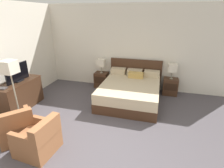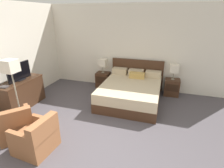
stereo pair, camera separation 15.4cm
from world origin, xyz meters
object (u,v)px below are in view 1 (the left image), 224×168
Objects in this scene: book_red_cover at (2,88)px; armchair_companion at (39,140)px; armchair_by_window at (16,127)px; floor_lamp at (10,72)px; tv at (17,73)px; table_lamp_right at (173,68)px; bed at (130,91)px; dresser at (20,95)px; nightstand_left at (102,80)px; nightstand_right at (170,86)px; table_lamp_left at (101,63)px.

book_red_cover is 1.92m from armchair_companion.
armchair_by_window is 0.61× the size of floor_lamp.
tv is 1.04× the size of armchair_companion.
table_lamp_right is 0.66× the size of armchair_companion.
book_red_cover is 0.66m from floor_lamp.
table_lamp_right is 4.66m from tv.
table_lamp_right is at bearing 32.87° from bed.
floor_lamp reaches higher than dresser.
tv is (-4.18, -2.05, 0.12)m from table_lamp_right.
nightstand_left is at bearing -179.97° from table_lamp_right.
nightstand_left is at bearing 75.57° from armchair_by_window.
nightstand_right is (2.44, 0.00, 0.00)m from nightstand_left.
table_lamp_right is 0.37× the size of dresser.
book_red_cover is (-1.73, -2.62, 0.54)m from nightstand_left.
bed is 3.24m from dresser.
nightstand_right is 4.33m from armchair_companion.
armchair_by_window is at bearing -52.71° from dresser.
armchair_companion is at bearing -91.79° from nightstand_left.
bed reaches higher than dresser.
bed is at bearing 23.14° from tv.
bed reaches higher than book_red_cover.
armchair_by_window and armchair_companion have the same top height.
table_lamp_left is at bearing 90.00° from nightstand_left.
table_lamp_left is at bearing 88.21° from armchair_companion.
table_lamp_right is 2.52× the size of book_red_cover.
table_lamp_right is at bearing 0.00° from table_lamp_left.
nightstand_left is at bearing 56.57° from book_red_cover.
floor_lamp reaches higher than nightstand_right.
nightstand_right is 4.72m from tv.
armchair_by_window is at bearing -54.19° from tv.
table_lamp_left is at bearing 56.58° from book_red_cover.
floor_lamp is (-3.73, -2.69, 0.39)m from table_lamp_right.
book_red_cover reaches higher than nightstand_right.
nightstand_left is 0.35× the size of floor_lamp.
floor_lamp reaches higher than book_red_cover.
nightstand_right is 0.73× the size of armchair_companion.
floor_lamp is (-1.29, -2.69, 1.03)m from nightstand_left.
dresser is at bearing 139.51° from armchair_companion.
table_lamp_right is 0.52× the size of armchair_by_window.
armchair_by_window is (0.89, -1.23, -0.76)m from tv.
table_lamp_right is 4.62m from floor_lamp.
dresser is 1.48m from armchair_by_window.
nightstand_right is at bearing 32.11° from book_red_cover.
book_red_cover is at bearing -147.87° from table_lamp_right.
nightstand_left is 0.70× the size of tv.
table_lamp_right is 4.93m from book_red_cover.
nightstand_right is 1.11× the size of table_lamp_right.
tv is 0.50× the size of floor_lamp.
nightstand_right is 2.53m from table_lamp_left.
armchair_by_window is at bearing -104.43° from table_lamp_left.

